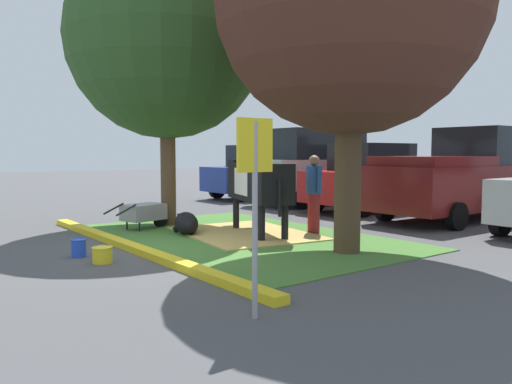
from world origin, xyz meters
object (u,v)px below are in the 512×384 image
at_px(shade_tree_left, 166,40).
at_px(bucket_blue, 79,247).
at_px(sedan_red, 372,178).
at_px(calf_lying, 186,223).
at_px(sedan_blue, 261,172).
at_px(bucket_yellow, 102,254).
at_px(cow_holstein, 257,182).
at_px(parking_sign, 255,178).
at_px(person_handler, 314,191).
at_px(suv_dark_grey, 316,167).
at_px(pickup_truck_maroon, 462,177).
at_px(wheelbarrow, 144,213).

height_order(shade_tree_left, bucket_blue, shade_tree_left).
bearing_deg(sedan_red, calf_lying, -85.54).
relative_size(bucket_blue, sedan_blue, 0.07).
height_order(bucket_blue, bucket_yellow, bucket_blue).
height_order(cow_holstein, bucket_blue, cow_holstein).
height_order(shade_tree_left, parking_sign, shade_tree_left).
distance_m(person_handler, suv_dark_grey, 6.37).
relative_size(calf_lying, pickup_truck_maroon, 0.25).
xyz_separation_m(bucket_yellow, sedan_red, (-2.21, 9.12, 0.85)).
bearing_deg(shade_tree_left, sedan_red, 81.21).
bearing_deg(calf_lying, bucket_yellow, -55.57).
distance_m(cow_holstein, sedan_blue, 8.65).
xyz_separation_m(wheelbarrow, pickup_truck_maroon, (3.40, 7.40, 0.73)).
height_order(calf_lying, person_handler, person_handler).
xyz_separation_m(calf_lying, bucket_blue, (0.97, -2.61, -0.08)).
height_order(calf_lying, suv_dark_grey, suv_dark_grey).
bearing_deg(calf_lying, person_handler, 54.90).
distance_m(person_handler, sedan_red, 4.87).
xyz_separation_m(cow_holstein, person_handler, (0.66, 1.03, -0.21)).
bearing_deg(bucket_yellow, wheelbarrow, 144.38).
relative_size(cow_holstein, person_handler, 1.80).
xyz_separation_m(sedan_red, pickup_truck_maroon, (2.73, 0.34, 0.13)).
bearing_deg(sedan_blue, wheelbarrow, -56.21).
bearing_deg(person_handler, wheelbarrow, -136.08).
bearing_deg(person_handler, parking_sign, -49.82).
bearing_deg(bucket_yellow, person_handler, 91.38).
xyz_separation_m(person_handler, bucket_yellow, (0.11, -4.72, -0.78)).
relative_size(suv_dark_grey, sedan_red, 1.05).
height_order(sedan_blue, pickup_truck_maroon, pickup_truck_maroon).
bearing_deg(person_handler, suv_dark_grey, 135.76).
height_order(shade_tree_left, pickup_truck_maroon, shade_tree_left).
height_order(person_handler, suv_dark_grey, suv_dark_grey).
bearing_deg(suv_dark_grey, bucket_blue, -66.99).
xyz_separation_m(person_handler, pickup_truck_maroon, (0.63, 4.74, 0.20)).
bearing_deg(suv_dark_grey, calf_lying, -66.00).
distance_m(person_handler, bucket_blue, 4.96).
distance_m(shade_tree_left, pickup_truck_maroon, 8.27).
xyz_separation_m(bucket_yellow, pickup_truck_maroon, (0.52, 9.46, 0.98)).
bearing_deg(cow_holstein, shade_tree_left, -160.51).
relative_size(person_handler, sedan_blue, 0.38).
height_order(cow_holstein, bucket_yellow, cow_holstein).
distance_m(cow_holstein, sedan_red, 5.62).
xyz_separation_m(calf_lying, pickup_truck_maroon, (2.21, 6.99, 0.88)).
distance_m(calf_lying, pickup_truck_maroon, 7.38).
bearing_deg(wheelbarrow, parking_sign, -15.13).
bearing_deg(parking_sign, calf_lying, 157.81).
xyz_separation_m(calf_lying, parking_sign, (5.31, -2.17, 1.25)).
bearing_deg(sedan_red, person_handler, -64.46).
relative_size(shade_tree_left, parking_sign, 3.20).
height_order(parking_sign, sedan_blue, parking_sign).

